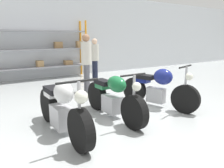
# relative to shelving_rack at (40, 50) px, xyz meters

# --- Properties ---
(ground_plane) EXTENTS (30.00, 30.00, 0.00)m
(ground_plane) POSITION_rel_shelving_rack_xyz_m (0.13, -5.46, -1.19)
(ground_plane) COLOR #B2B7B7
(back_wall) EXTENTS (30.00, 0.08, 3.60)m
(back_wall) POSITION_rel_shelving_rack_xyz_m (0.13, 0.36, 0.61)
(back_wall) COLOR silver
(back_wall) RESTS_ON ground_plane
(shelving_rack) EXTENTS (4.21, 0.63, 2.39)m
(shelving_rack) POSITION_rel_shelving_rack_xyz_m (0.00, 0.00, 0.00)
(shelving_rack) COLOR orange
(shelving_rack) RESTS_ON ground_plane
(motorcycle_white) EXTENTS (0.66, 2.15, 1.09)m
(motorcycle_white) POSITION_rel_shelving_rack_xyz_m (-1.13, -5.40, -0.72)
(motorcycle_white) COLOR black
(motorcycle_white) RESTS_ON ground_plane
(motorcycle_green) EXTENTS (0.56, 2.06, 1.04)m
(motorcycle_green) POSITION_rel_shelving_rack_xyz_m (0.05, -5.23, -0.74)
(motorcycle_green) COLOR black
(motorcycle_green) RESTS_ON ground_plane
(motorcycle_blue) EXTENTS (0.84, 2.00, 1.08)m
(motorcycle_blue) POSITION_rel_shelving_rack_xyz_m (1.38, -5.21, -0.70)
(motorcycle_blue) COLOR black
(motorcycle_blue) RESTS_ON ground_plane
(person_browsing) EXTENTS (0.36, 0.36, 1.79)m
(person_browsing) POSITION_rel_shelving_rack_xyz_m (0.62, -2.85, -0.12)
(person_browsing) COLOR #595960
(person_browsing) RESTS_ON ground_plane
(person_near_rack) EXTENTS (0.33, 0.33, 1.65)m
(person_near_rack) POSITION_rel_shelving_rack_xyz_m (1.70, -1.42, -0.22)
(person_near_rack) COLOR #1E2338
(person_near_rack) RESTS_ON ground_plane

